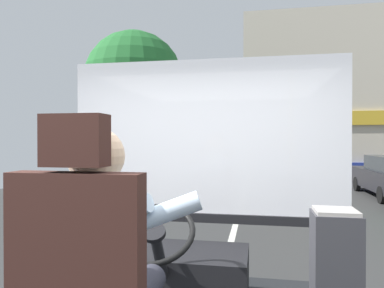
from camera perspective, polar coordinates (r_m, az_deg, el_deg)
The scene contains 7 objects.
ground at distance 10.55m, azimuth 7.89°, elevation -9.48°, with size 18.00×44.00×0.06m.
bus_driver at distance 1.55m, azimuth -14.08°, elevation -16.68°, with size 0.76×0.61×0.82m.
steering_console at distance 2.80m, azimuth -3.14°, elevation -20.22°, with size 1.10×0.99×0.80m.
windshield_panel at distance 3.23m, azimuth 2.14°, elevation -2.36°, with size 2.50×0.08×1.48m.
street_tree at distance 12.64m, azimuth -9.24°, elevation 9.89°, with size 3.38×3.38×5.58m.
shop_building at distance 19.57m, azimuth 23.87°, elevation 6.41°, with size 10.29×5.50×7.64m.
parked_car_blue at distance 18.62m, azimuth 23.36°, elevation -2.92°, with size 1.87×4.34×1.34m.
Camera 1 is at (0.47, -1.58, 1.82)m, focal length 33.30 mm.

